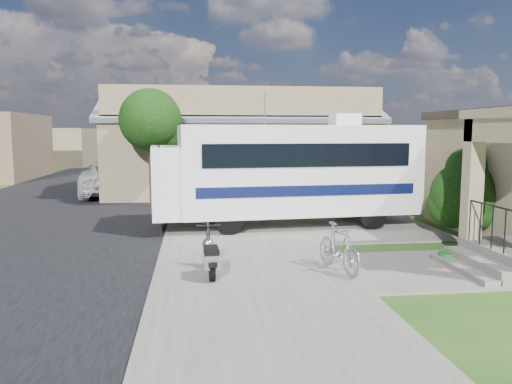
{
  "coord_description": "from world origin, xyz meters",
  "views": [
    {
      "loc": [
        -2.15,
        -10.75,
        2.92
      ],
      "look_at": [
        -0.5,
        2.5,
        1.3
      ],
      "focal_mm": 35.0,
      "sensor_mm": 36.0,
      "label": 1
    }
  ],
  "objects": [
    {
      "name": "sidewalk_slab",
      "position": [
        -1.0,
        10.0,
        0.03
      ],
      "size": [
        4.0,
        80.0,
        0.06
      ],
      "primitive_type": "cube",
      "color": "#605D56",
      "rests_on": "ground"
    },
    {
      "name": "warehouse",
      "position": [
        0.0,
        13.97,
        1.99
      ],
      "size": [
        12.5,
        8.4,
        5.04
      ],
      "color": "#716146",
      "rests_on": "ground"
    },
    {
      "name": "street_tree_b",
      "position": [
        -3.7,
        19.05,
        3.39
      ],
      "size": [
        2.44,
        2.4,
        4.73
      ],
      "color": "black",
      "rests_on": "ground"
    },
    {
      "name": "scooter",
      "position": [
        -1.85,
        -1.0,
        0.43
      ],
      "size": [
        0.51,
        1.45,
        0.96
      ],
      "rotation": [
        0.0,
        0.0,
        0.04
      ],
      "color": "black",
      "rests_on": "ground"
    },
    {
      "name": "walk_slab",
      "position": [
        3.0,
        -1.0,
        0.03
      ],
      "size": [
        4.0,
        3.0,
        0.05
      ],
      "primitive_type": "cube",
      "color": "#605D56",
      "rests_on": "ground"
    },
    {
      "name": "street_tree_c",
      "position": [
        -3.7,
        28.05,
        3.1
      ],
      "size": [
        2.44,
        2.4,
        4.42
      ],
      "color": "black",
      "rests_on": "ground"
    },
    {
      "name": "van",
      "position": [
        -6.2,
        19.54,
        0.84
      ],
      "size": [
        3.18,
        6.1,
        1.69
      ],
      "primitive_type": "imported",
      "rotation": [
        0.0,
        0.0,
        0.14
      ],
      "color": "silver",
      "rests_on": "ground"
    },
    {
      "name": "distant_bldg_near",
      "position": [
        -15.0,
        34.0,
        1.6
      ],
      "size": [
        8.0,
        7.0,
        3.2
      ],
      "primitive_type": "cube",
      "color": "#716146",
      "rests_on": "ground"
    },
    {
      "name": "garden_hose",
      "position": [
        3.48,
        -0.46,
        0.1
      ],
      "size": [
        0.44,
        0.44,
        0.2
      ],
      "primitive_type": "cylinder",
      "color": "#166F1C",
      "rests_on": "ground"
    },
    {
      "name": "street_slab",
      "position": [
        -7.5,
        10.0,
        0.01
      ],
      "size": [
        9.0,
        80.0,
        0.02
      ],
      "primitive_type": "cube",
      "color": "black",
      "rests_on": "ground"
    },
    {
      "name": "street_tree_a",
      "position": [
        -3.7,
        9.05,
        3.25
      ],
      "size": [
        2.44,
        2.4,
        4.58
      ],
      "color": "black",
      "rests_on": "ground"
    },
    {
      "name": "driveway_slab",
      "position": [
        1.5,
        4.5,
        0.03
      ],
      "size": [
        7.0,
        6.0,
        0.05
      ],
      "primitive_type": "cube",
      "color": "#605D56",
      "rests_on": "ground"
    },
    {
      "name": "ground",
      "position": [
        0.0,
        0.0,
        0.0
      ],
      "size": [
        120.0,
        120.0,
        0.0
      ],
      "primitive_type": "plane",
      "color": "#214813"
    },
    {
      "name": "bicycle",
      "position": [
        0.78,
        -1.0,
        0.49
      ],
      "size": [
        0.82,
        1.7,
        0.99
      ],
      "primitive_type": "imported",
      "rotation": [
        0.0,
        0.0,
        0.23
      ],
      "color": "#9D9EA4",
      "rests_on": "ground"
    },
    {
      "name": "pickup_truck",
      "position": [
        -6.03,
        12.81,
        0.78
      ],
      "size": [
        3.52,
        5.98,
        1.56
      ],
      "primitive_type": "imported",
      "rotation": [
        0.0,
        0.0,
        3.31
      ],
      "color": "silver",
      "rests_on": "ground"
    },
    {
      "name": "shrub",
      "position": [
        5.21,
        1.94,
        1.27
      ],
      "size": [
        2.03,
        1.94,
        2.49
      ],
      "color": "black",
      "rests_on": "ground"
    },
    {
      "name": "motorhome",
      "position": [
        0.69,
        4.25,
        1.75
      ],
      "size": [
        8.1,
        3.05,
        4.08
      ],
      "rotation": [
        0.0,
        0.0,
        0.07
      ],
      "color": "white",
      "rests_on": "ground"
    }
  ]
}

